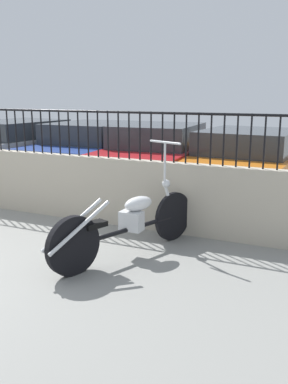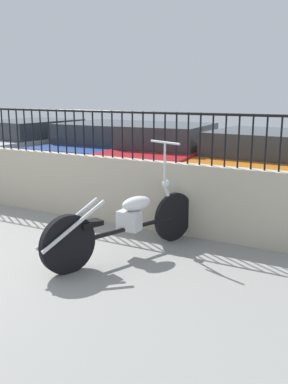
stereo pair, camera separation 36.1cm
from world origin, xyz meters
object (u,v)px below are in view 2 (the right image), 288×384
object	(u,v)px
car_silver	(39,146)
car_orange	(261,163)
motorcycle_black	(119,224)
car_red	(171,155)
car_blue	(109,149)

from	to	relation	value
car_silver	car_orange	bearing A→B (deg)	-81.54
motorcycle_black	car_red	xyz separation A→B (m)	(-1.18, 3.97, 0.26)
motorcycle_black	car_silver	xyz separation A→B (m)	(-4.79, 3.88, 0.27)
car_red	motorcycle_black	bearing A→B (deg)	-167.51
car_blue	motorcycle_black	bearing A→B (deg)	-146.36
motorcycle_black	car_silver	distance (m)	6.17
motorcycle_black	car_blue	bearing A→B (deg)	55.16
motorcycle_black	car_red	size ratio (longest dim) A/B	0.55
car_silver	car_blue	world-z (taller)	car_silver
motorcycle_black	car_blue	size ratio (longest dim) A/B	0.54
car_silver	car_blue	distance (m)	1.90
motorcycle_black	car_orange	world-z (taller)	motorcycle_black
car_blue	car_orange	distance (m)	3.64
car_silver	car_orange	xyz separation A→B (m)	(5.51, 0.18, -0.03)
car_blue	car_red	xyz separation A→B (m)	(1.74, -0.24, 0.01)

